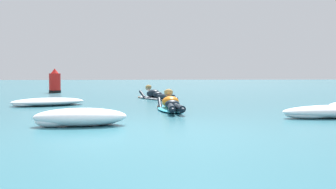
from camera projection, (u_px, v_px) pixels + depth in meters
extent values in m
plane|color=#2D6B7A|center=(130.00, 96.00, 15.24)|extent=(120.00, 120.00, 0.00)
ellipsoid|color=#2DB2D1|center=(170.00, 109.00, 8.98)|extent=(0.67, 1.93, 0.07)
ellipsoid|color=#2DB2D1|center=(167.00, 105.00, 9.88)|extent=(0.22, 0.21, 0.06)
ellipsoid|color=orange|center=(170.00, 102.00, 9.02)|extent=(0.43, 0.74, 0.35)
ellipsoid|color=black|center=(172.00, 104.00, 8.61)|extent=(0.35, 0.29, 0.20)
cylinder|color=black|center=(171.00, 108.00, 8.05)|extent=(0.22, 0.82, 0.14)
ellipsoid|color=black|center=(172.00, 109.00, 7.64)|extent=(0.11, 0.22, 0.08)
cylinder|color=black|center=(179.00, 108.00, 8.07)|extent=(0.16, 0.82, 0.14)
ellipsoid|color=black|center=(183.00, 109.00, 7.66)|extent=(0.11, 0.22, 0.08)
cylinder|color=black|center=(160.00, 104.00, 9.40)|extent=(0.11, 0.54, 0.32)
sphere|color=#8C6647|center=(159.00, 107.00, 9.76)|extent=(0.09, 0.09, 0.09)
cylinder|color=black|center=(177.00, 104.00, 9.42)|extent=(0.11, 0.54, 0.32)
sphere|color=#8C6647|center=(176.00, 107.00, 9.77)|extent=(0.09, 0.09, 0.09)
sphere|color=#8C6647|center=(169.00, 93.00, 9.43)|extent=(0.21, 0.21, 0.21)
ellipsoid|color=#AD894C|center=(169.00, 92.00, 9.41)|extent=(0.23, 0.21, 0.16)
ellipsoid|color=silver|center=(154.00, 98.00, 13.28)|extent=(1.17, 2.14, 0.07)
ellipsoid|color=silver|center=(143.00, 96.00, 14.16)|extent=(0.25, 0.25, 0.06)
ellipsoid|color=black|center=(153.00, 93.00, 13.32)|extent=(0.60, 0.80, 0.35)
ellipsoid|color=black|center=(158.00, 95.00, 12.96)|extent=(0.41, 0.37, 0.20)
cylinder|color=black|center=(163.00, 96.00, 12.41)|extent=(0.35, 0.85, 0.14)
ellipsoid|color=black|center=(168.00, 97.00, 12.02)|extent=(0.16, 0.24, 0.08)
cylinder|color=black|center=(167.00, 96.00, 12.48)|extent=(0.44, 0.83, 0.14)
ellipsoid|color=black|center=(174.00, 97.00, 12.12)|extent=(0.16, 0.24, 0.08)
cylinder|color=black|center=(143.00, 95.00, 13.57)|extent=(0.27, 0.58, 0.34)
sphere|color=tan|center=(139.00, 97.00, 13.92)|extent=(0.09, 0.09, 0.09)
cylinder|color=black|center=(154.00, 95.00, 13.75)|extent=(0.27, 0.58, 0.34)
sphere|color=tan|center=(150.00, 97.00, 14.08)|extent=(0.09, 0.09, 0.09)
sphere|color=tan|center=(148.00, 88.00, 13.68)|extent=(0.21, 0.21, 0.21)
ellipsoid|color=#AD894C|center=(149.00, 87.00, 13.66)|extent=(0.27, 0.26, 0.16)
ellipsoid|color=white|center=(80.00, 117.00, 6.17)|extent=(1.51, 0.65, 0.29)
ellipsoid|color=white|center=(104.00, 119.00, 6.32)|extent=(0.58, 0.38, 0.21)
ellipsoid|color=white|center=(51.00, 122.00, 6.04)|extent=(0.60, 0.43, 0.16)
ellipsoid|color=white|center=(306.00, 115.00, 7.22)|extent=(0.86, 0.50, 0.14)
ellipsoid|color=white|center=(48.00, 102.00, 10.43)|extent=(2.21, 1.71, 0.21)
ellipsoid|color=white|center=(65.00, 102.00, 10.81)|extent=(0.75, 0.58, 0.15)
ellipsoid|color=white|center=(26.00, 104.00, 10.04)|extent=(0.85, 0.75, 0.12)
cylinder|color=red|center=(55.00, 83.00, 18.10)|extent=(0.54, 0.54, 0.92)
cone|color=red|center=(55.00, 71.00, 18.07)|extent=(0.38, 0.38, 0.24)
cylinder|color=black|center=(55.00, 92.00, 18.12)|extent=(0.57, 0.57, 0.12)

